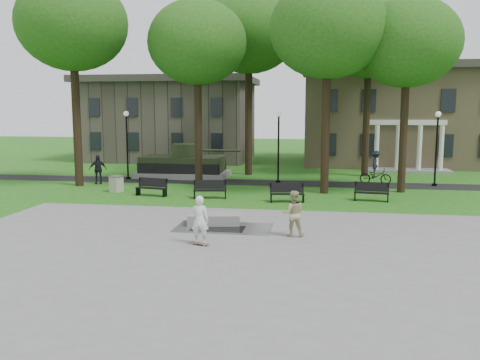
% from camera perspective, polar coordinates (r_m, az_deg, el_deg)
% --- Properties ---
extents(ground, '(120.00, 120.00, 0.00)m').
position_cam_1_polar(ground, '(22.04, 0.49, -4.88)').
color(ground, '#1E5313').
rests_on(ground, ground).
extents(plaza, '(22.00, 16.00, 0.02)m').
position_cam_1_polar(plaza, '(17.27, -1.92, -8.55)').
color(plaza, gray).
rests_on(plaza, ground).
extents(footpath, '(44.00, 2.60, 0.01)m').
position_cam_1_polar(footpath, '(33.76, 3.41, -0.32)').
color(footpath, black).
rests_on(footpath, ground).
extents(building_right, '(17.00, 12.00, 8.60)m').
position_cam_1_polar(building_right, '(47.76, 17.20, 7.04)').
color(building_right, '#9E8460').
rests_on(building_right, ground).
extents(building_left, '(15.00, 10.00, 7.20)m').
position_cam_1_polar(building_left, '(49.80, -7.74, 6.50)').
color(building_left, '#4C443D').
rests_on(building_left, ground).
extents(tree_0, '(6.80, 6.80, 12.97)m').
position_cam_1_polar(tree_0, '(34.17, -18.31, 16.26)').
color(tree_0, black).
rests_on(tree_0, ground).
extents(tree_1, '(6.20, 6.20, 11.63)m').
position_cam_1_polar(tree_1, '(32.88, -4.82, 15.08)').
color(tree_1, black).
rests_on(tree_1, ground).
extents(tree_2, '(6.60, 6.60, 12.16)m').
position_cam_1_polar(tree_2, '(30.07, 9.85, 16.34)').
color(tree_2, black).
rests_on(tree_2, ground).
extents(tree_3, '(6.00, 6.00, 11.19)m').
position_cam_1_polar(tree_3, '(31.35, 18.30, 14.39)').
color(tree_3, black).
rests_on(tree_3, ground).
extents(tree_4, '(7.20, 7.20, 13.50)m').
position_cam_1_polar(tree_4, '(37.98, 1.00, 16.35)').
color(tree_4, black).
rests_on(tree_4, ground).
extents(tree_5, '(6.40, 6.40, 12.44)m').
position_cam_1_polar(tree_5, '(38.20, 14.30, 14.97)').
color(tree_5, black).
rests_on(tree_5, ground).
extents(lamp_left, '(0.36, 0.36, 4.73)m').
position_cam_1_polar(lamp_left, '(36.07, -12.58, 4.49)').
color(lamp_left, black).
rests_on(lamp_left, ground).
extents(lamp_mid, '(0.36, 0.36, 4.73)m').
position_cam_1_polar(lamp_mid, '(33.72, 4.35, 4.42)').
color(lamp_mid, black).
rests_on(lamp_mid, ground).
extents(lamp_right, '(0.36, 0.36, 4.73)m').
position_cam_1_polar(lamp_right, '(34.43, 21.22, 3.97)').
color(lamp_right, black).
rests_on(lamp_right, ground).
extents(tank_monument, '(7.45, 3.40, 2.40)m').
position_cam_1_polar(tank_monument, '(36.75, -6.36, 1.67)').
color(tank_monument, gray).
rests_on(tank_monument, ground).
extents(puddle, '(2.20, 1.20, 0.00)m').
position_cam_1_polar(puddle, '(21.03, -2.51, -5.47)').
color(puddle, black).
rests_on(puddle, plaza).
extents(concrete_block, '(2.33, 1.35, 0.45)m').
position_cam_1_polar(concrete_block, '(21.76, -2.96, -4.40)').
color(concrete_block, gray).
rests_on(concrete_block, plaza).
extents(skateboard, '(0.80, 0.48, 0.07)m').
position_cam_1_polar(skateboard, '(18.63, -4.61, -7.18)').
color(skateboard, brown).
rests_on(skateboard, plaza).
extents(skateboarder, '(0.67, 0.45, 1.81)m').
position_cam_1_polar(skateboarder, '(18.52, -4.54, -4.50)').
color(skateboarder, silver).
rests_on(skateboarder, plaza).
extents(friend_watching, '(0.95, 0.78, 1.79)m').
position_cam_1_polar(friend_watching, '(19.74, 5.96, -3.75)').
color(friend_watching, tan).
rests_on(friend_watching, plaza).
extents(pedestrian_walker, '(1.21, 0.79, 1.91)m').
position_cam_1_polar(pedestrian_walker, '(34.54, -15.68, 1.17)').
color(pedestrian_walker, black).
rests_on(pedestrian_walker, ground).
extents(cyclist, '(2.09, 1.23, 2.20)m').
position_cam_1_polar(cyclist, '(34.32, 14.99, 1.06)').
color(cyclist, black).
rests_on(cyclist, ground).
extents(park_bench_0, '(1.85, 0.84, 1.00)m').
position_cam_1_polar(park_bench_0, '(29.20, -9.88, -0.73)').
color(park_bench_0, black).
rests_on(park_bench_0, ground).
extents(park_bench_1, '(1.85, 0.83, 1.00)m').
position_cam_1_polar(park_bench_1, '(28.01, -3.36, -1.00)').
color(park_bench_1, black).
rests_on(park_bench_1, ground).
extents(park_bench_2, '(1.85, 0.82, 1.00)m').
position_cam_1_polar(park_bench_2, '(26.97, 5.32, -1.38)').
color(park_bench_2, black).
rests_on(park_bench_2, ground).
extents(park_bench_3, '(1.84, 0.74, 1.00)m').
position_cam_1_polar(park_bench_3, '(28.06, 14.53, -1.23)').
color(park_bench_3, black).
rests_on(park_bench_3, ground).
extents(trash_bin, '(0.86, 0.86, 0.96)m').
position_cam_1_polar(trash_bin, '(30.96, -13.72, -0.41)').
color(trash_bin, '#ABA38D').
rests_on(trash_bin, ground).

